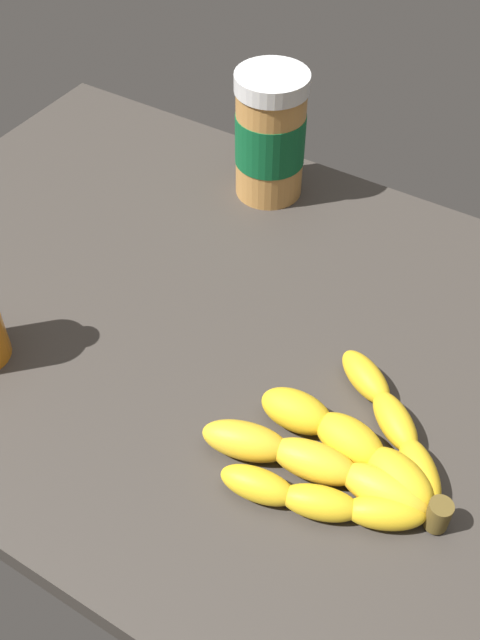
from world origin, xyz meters
The scene contains 3 objects.
ground_plane centered at (0.00, 0.00, -1.54)cm, with size 96.13×60.33×3.08cm, color #38332D.
banana_bunch centered at (13.68, -9.08, 1.65)cm, with size 22.04×19.94×3.70cm.
peanut_butter_jar centered at (-11.40, 21.87, 7.75)cm, with size 8.44×8.44×15.55cm.
Camera 1 is at (24.10, -42.86, 55.16)cm, focal length 41.12 mm.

